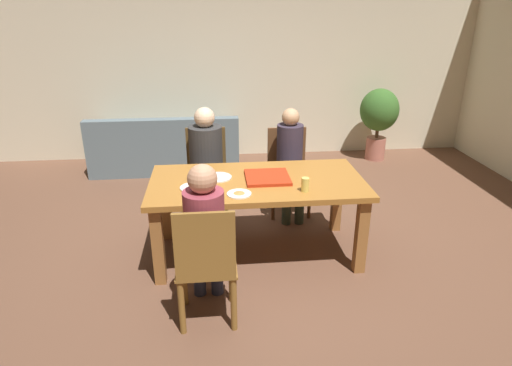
% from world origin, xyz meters
% --- Properties ---
extents(ground_plane, '(20.00, 20.00, 0.00)m').
position_xyz_m(ground_plane, '(0.00, 0.00, 0.00)').
color(ground_plane, brown).
extents(back_wall, '(7.37, 0.12, 2.95)m').
position_xyz_m(back_wall, '(0.00, 3.07, 1.47)').
color(back_wall, beige).
rests_on(back_wall, ground).
extents(dining_table, '(1.93, 0.98, 0.76)m').
position_xyz_m(dining_table, '(0.00, 0.00, 0.65)').
color(dining_table, '#A46829').
rests_on(dining_table, ground).
extents(chair_0, '(0.46, 0.38, 0.98)m').
position_xyz_m(chair_0, '(-0.46, 0.95, 0.52)').
color(chair_0, brown).
rests_on(chair_0, ground).
extents(person_0, '(0.36, 0.50, 1.24)m').
position_xyz_m(person_0, '(-0.46, 0.83, 0.73)').
color(person_0, '#3C413E').
rests_on(person_0, ground).
extents(chair_1, '(0.46, 0.44, 0.94)m').
position_xyz_m(chair_1, '(0.45, 0.98, 0.53)').
color(chair_1, brown).
rests_on(chair_1, ground).
extents(person_1, '(0.29, 0.50, 1.21)m').
position_xyz_m(person_1, '(0.45, 0.81, 0.70)').
color(person_1, '#334335').
rests_on(person_1, ground).
extents(chair_2, '(0.44, 0.40, 0.98)m').
position_xyz_m(chair_2, '(-0.46, -0.97, 0.51)').
color(chair_2, olive).
rests_on(chair_2, ground).
extents(person_2, '(0.29, 0.48, 1.24)m').
position_xyz_m(person_2, '(-0.46, -0.83, 0.72)').
color(person_2, '#2C3048').
rests_on(person_2, ground).
extents(pizza_box_0, '(0.40, 0.40, 0.03)m').
position_xyz_m(pizza_box_0, '(0.10, 0.02, 0.77)').
color(pizza_box_0, '#B62D13').
rests_on(pizza_box_0, dining_table).
extents(plate_0, '(0.21, 0.21, 0.03)m').
position_xyz_m(plate_0, '(-0.18, -0.31, 0.77)').
color(plate_0, white).
rests_on(plate_0, dining_table).
extents(plate_1, '(0.24, 0.24, 0.01)m').
position_xyz_m(plate_1, '(-0.56, -0.14, 0.76)').
color(plate_1, white).
rests_on(plate_1, dining_table).
extents(plate_2, '(0.26, 0.26, 0.01)m').
position_xyz_m(plate_2, '(-0.35, 0.09, 0.76)').
color(plate_2, white).
rests_on(plate_2, dining_table).
extents(drinking_glass_0, '(0.06, 0.06, 0.13)m').
position_xyz_m(drinking_glass_0, '(-0.40, -0.37, 0.82)').
color(drinking_glass_0, '#D9C762').
rests_on(drinking_glass_0, dining_table).
extents(drinking_glass_1, '(0.07, 0.07, 0.12)m').
position_xyz_m(drinking_glass_1, '(0.38, -0.30, 0.82)').
color(drinking_glass_1, '#E7CD5D').
rests_on(drinking_glass_1, dining_table).
extents(couch, '(2.06, 0.84, 0.81)m').
position_xyz_m(couch, '(-1.06, 2.46, 0.28)').
color(couch, slate).
rests_on(couch, ground).
extents(potted_plant, '(0.57, 0.57, 1.08)m').
position_xyz_m(potted_plant, '(2.10, 2.58, 0.69)').
color(potted_plant, '#B46B5A').
rests_on(potted_plant, ground).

